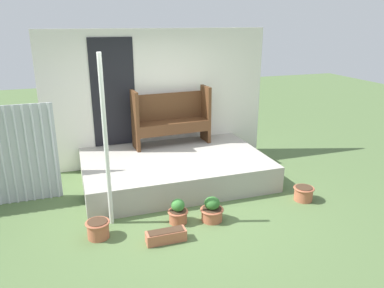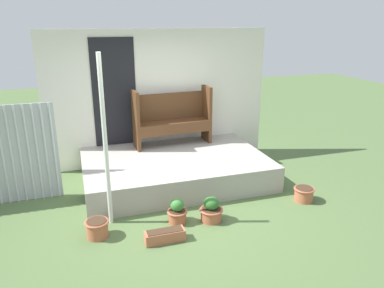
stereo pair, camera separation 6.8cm
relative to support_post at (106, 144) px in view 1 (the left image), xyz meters
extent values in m
plane|color=#516B3D|center=(1.07, 0.09, -1.19)|extent=(24.00, 24.00, 0.00)
cube|color=#A8A399|center=(1.26, 1.13, -0.96)|extent=(3.16, 2.08, 0.44)
cube|color=white|center=(1.26, 2.20, 0.11)|extent=(4.36, 0.06, 2.60)
cube|color=black|center=(0.39, 2.16, 0.27)|extent=(0.80, 0.02, 2.00)
cylinder|color=silver|center=(-1.45, 1.11, -0.41)|extent=(0.04, 0.04, 1.56)
cylinder|color=silver|center=(-1.33, 1.11, -0.41)|extent=(0.04, 0.04, 1.56)
cylinder|color=silver|center=(-1.21, 1.11, -0.41)|extent=(0.04, 0.04, 1.56)
cylinder|color=silver|center=(-1.08, 1.11, -0.41)|extent=(0.04, 0.04, 1.56)
cylinder|color=silver|center=(-0.96, 1.11, -0.41)|extent=(0.04, 0.04, 1.56)
cylinder|color=silver|center=(-0.84, 1.11, -0.41)|extent=(0.04, 0.04, 1.56)
cylinder|color=silver|center=(-0.71, 1.11, -0.41)|extent=(0.04, 0.04, 1.56)
cylinder|color=white|center=(0.00, 0.00, 0.00)|extent=(0.06, 0.06, 2.37)
cube|color=#54331C|center=(0.71, 1.79, -0.20)|extent=(0.09, 0.40, 1.09)
cube|color=#54331C|center=(2.11, 1.88, -0.20)|extent=(0.09, 0.40, 1.09)
cube|color=#54331C|center=(1.41, 1.83, -0.30)|extent=(1.37, 0.48, 0.04)
cube|color=#54331C|center=(1.42, 1.65, -0.40)|extent=(1.35, 0.12, 0.17)
cube|color=#54331C|center=(1.40, 2.01, -0.02)|extent=(1.35, 0.13, 0.51)
cylinder|color=#B26042|center=(-0.21, -0.33, -1.07)|extent=(0.28, 0.28, 0.23)
torus|color=#B26042|center=(-0.21, -0.33, -0.97)|extent=(0.32, 0.32, 0.02)
cylinder|color=#422D1E|center=(-0.21, -0.33, -0.95)|extent=(0.26, 0.26, 0.01)
cylinder|color=#B26042|center=(0.90, -0.29, -1.10)|extent=(0.25, 0.25, 0.18)
torus|color=#B26042|center=(0.90, -0.29, -1.02)|extent=(0.29, 0.29, 0.02)
cylinder|color=#422D1E|center=(0.90, -0.29, -1.00)|extent=(0.23, 0.23, 0.01)
ellipsoid|color=#387A33|center=(0.90, -0.29, -0.91)|extent=(0.19, 0.19, 0.18)
cylinder|color=#B26042|center=(1.38, -0.38, -1.10)|extent=(0.30, 0.30, 0.18)
torus|color=#B26042|center=(1.38, -0.38, -1.02)|extent=(0.34, 0.34, 0.02)
cylinder|color=#422D1E|center=(1.38, -0.38, -1.00)|extent=(0.28, 0.28, 0.01)
ellipsoid|color=#2D6628|center=(1.38, -0.38, -0.91)|extent=(0.22, 0.22, 0.18)
cylinder|color=#B26042|center=(3.00, -0.26, -1.08)|extent=(0.29, 0.29, 0.22)
torus|color=#B26042|center=(3.00, -0.26, -0.98)|extent=(0.33, 0.33, 0.02)
cylinder|color=#422D1E|center=(3.00, -0.26, -0.96)|extent=(0.27, 0.27, 0.01)
cube|color=#B76647|center=(0.61, -0.70, -1.11)|extent=(0.52, 0.17, 0.15)
cube|color=#422D1E|center=(0.61, -0.70, -1.03)|extent=(0.46, 0.15, 0.01)
camera|label=1|loc=(-0.40, -4.82, 1.56)|focal=35.00mm
camera|label=2|loc=(-0.34, -4.84, 1.56)|focal=35.00mm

